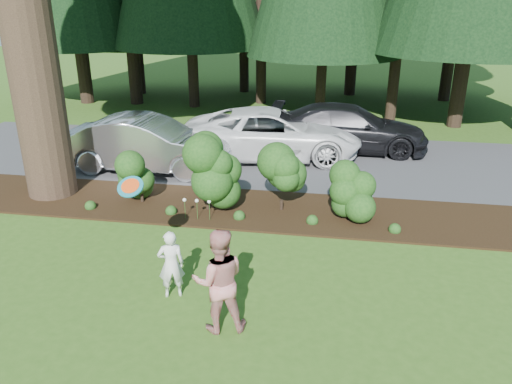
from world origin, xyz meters
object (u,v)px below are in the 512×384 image
car_dark_suv (349,128)px  adult (219,281)px  frisbee (130,187)px  car_white_suv (272,134)px  child (171,264)px  car_silver_wagon (147,144)px

car_dark_suv → adult: bearing=168.7°
frisbee → car_dark_suv: bearing=67.3°
car_white_suv → car_dark_suv: car_white_suv is taller
car_white_suv → adult: adult is taller
car_dark_suv → child: (-3.08, -9.55, -0.16)m
car_silver_wagon → frisbee: bearing=-159.7°
car_white_suv → child: bearing=166.9°
adult → car_dark_suv: bearing=-117.7°
car_silver_wagon → car_dark_suv: 6.76m
car_silver_wagon → adult: adult is taller
car_white_suv → child: (-0.64, -8.28, -0.19)m
car_white_suv → frisbee: size_ratio=12.23×
car_white_suv → car_dark_suv: bearing=-71.3°
car_white_suv → child: car_white_suv is taller
child → frisbee: (-0.77, 0.35, 1.28)m
car_dark_suv → adult: (-2.03, -10.31, 0.08)m
car_dark_suv → adult: 10.51m
car_silver_wagon → adult: size_ratio=2.83×
car_white_suv → frisbee: (-1.41, -7.93, 1.09)m
frisbee → adult: bearing=-31.4°
car_dark_suv → frisbee: (-3.86, -9.20, 1.12)m
car_dark_suv → frisbee: frisbee is taller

